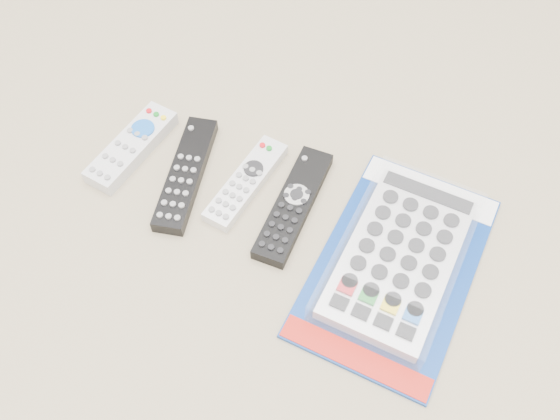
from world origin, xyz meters
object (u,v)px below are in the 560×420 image
(remote_small_grey, at_px, (132,147))
(remote_large_black, at_px, (293,205))
(remote_slim_black, at_px, (186,174))
(remote_silver_dvd, at_px, (246,182))
(jumbo_remote_packaged, at_px, (399,257))

(remote_small_grey, xyz_separation_m, remote_large_black, (0.27, -0.02, -0.00))
(remote_slim_black, relative_size, remote_silver_dvd, 1.19)
(jumbo_remote_packaged, bearing_deg, remote_large_black, 173.65)
(jumbo_remote_packaged, bearing_deg, remote_silver_dvd, 174.34)
(remote_slim_black, bearing_deg, remote_large_black, -8.35)
(remote_slim_black, relative_size, jumbo_remote_packaged, 0.60)
(remote_silver_dvd, distance_m, jumbo_remote_packaged, 0.25)
(remote_slim_black, xyz_separation_m, remote_large_black, (0.17, 0.00, -0.00))
(remote_small_grey, relative_size, jumbo_remote_packaged, 0.50)
(remote_silver_dvd, bearing_deg, remote_large_black, -0.03)
(remote_small_grey, height_order, remote_slim_black, remote_small_grey)
(remote_small_grey, distance_m, remote_silver_dvd, 0.19)
(remote_small_grey, relative_size, remote_slim_black, 0.84)
(remote_small_grey, bearing_deg, jumbo_remote_packaged, 3.81)
(remote_large_black, relative_size, jumbo_remote_packaged, 0.58)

